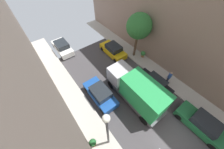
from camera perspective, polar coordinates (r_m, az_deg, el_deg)
The scene contains 13 objects.
ground at distance 13.19m, azimuth 27.00°, elevation -25.61°, with size 32.00×32.00×0.00m, color #423F42.
sidewalk_right at distance 15.94m, azimuth 36.89°, elevation -11.93°, with size 2.00×44.00×0.15m, color #B7B2A8.
parked_car_left_3 at distance 12.90m, azimuth -5.49°, elevation -8.99°, with size 1.78×4.20×1.57m.
parked_car_left_4 at distance 19.37m, azimuth -22.13°, elevation 11.72°, with size 1.78×4.20×1.57m.
parked_car_right_2 at distance 14.06m, azimuth 36.29°, elevation -18.01°, with size 1.78×4.20×1.57m.
parked_car_right_3 at distance 14.30m, azimuth 18.80°, elevation -4.07°, with size 1.78×4.20×1.57m.
parked_car_right_4 at distance 17.50m, azimuth 0.55°, elevation 11.32°, with size 1.78×4.20×1.57m.
delivery_truck at distance 12.04m, azimuth 11.49°, elevation -7.31°, with size 2.26×6.60×3.38m.
pedestrian at distance 15.09m, azimuth 25.14°, elevation -1.04°, with size 0.40×0.36×1.72m.
street_tree_1 at distance 15.42m, azimuth 12.46°, elevation 20.99°, with size 2.98×2.98×5.82m.
potted_plant_0 at distance 11.41m, azimuth -8.90°, elevation -28.96°, with size 0.57×0.57×0.95m.
potted_plant_2 at distance 17.52m, azimuth 14.25°, elevation 9.32°, with size 0.63×0.63×0.89m.
lamp_post at distance 8.17m, azimuth -2.22°, elevation -24.00°, with size 0.44×0.44×5.78m.
Camera 1 is at (-5.69, 1.46, 11.81)m, focal length 19.61 mm.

